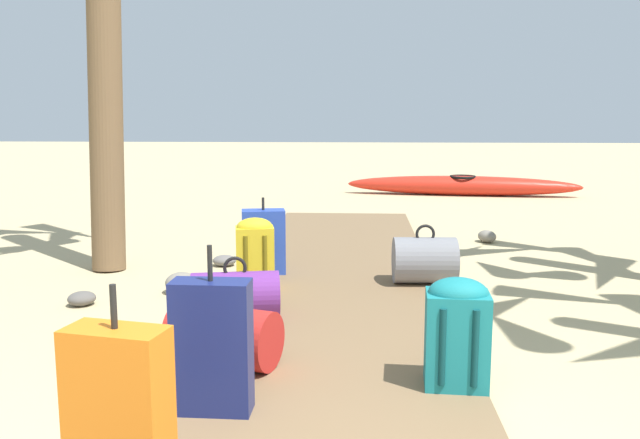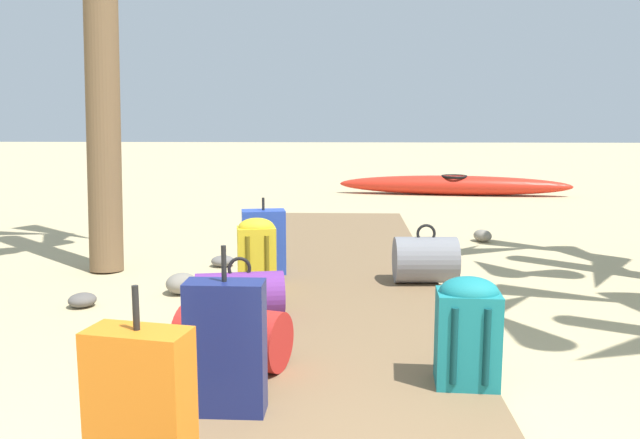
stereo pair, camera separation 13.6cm
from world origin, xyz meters
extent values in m
plane|color=tan|center=(0.00, 3.14, 0.00)|extent=(60.00, 60.00, 0.00)
cube|color=brown|center=(0.00, 3.93, 0.04)|extent=(1.70, 7.85, 0.08)
cube|color=#2847B7|center=(-0.66, 4.20, 0.36)|extent=(0.41, 0.28, 0.57)
cylinder|color=black|center=(-0.66, 4.20, 0.71)|extent=(0.02, 0.02, 0.11)
cube|color=navy|center=(-0.51, 1.40, 0.40)|extent=(0.37, 0.18, 0.64)
cylinder|color=black|center=(-0.51, 1.40, 0.81)|extent=(0.02, 0.02, 0.17)
cube|color=#197A7F|center=(0.70, 1.78, 0.33)|extent=(0.34, 0.27, 0.50)
ellipsoid|color=#197A7F|center=(0.70, 1.78, 0.58)|extent=(0.32, 0.25, 0.16)
cylinder|color=#0C3D3F|center=(0.61, 1.66, 0.33)|extent=(0.04, 0.04, 0.40)
cylinder|color=#0C3D3F|center=(0.77, 1.65, 0.33)|extent=(0.04, 0.04, 0.40)
cylinder|color=#6B2D84|center=(-0.67, 2.88, 0.24)|extent=(0.66, 0.43, 0.32)
torus|color=black|center=(-0.67, 2.88, 0.43)|extent=(0.17, 0.05, 0.16)
cube|color=orange|center=(-0.69, 0.66, 0.41)|extent=(0.40, 0.25, 0.66)
cylinder|color=black|center=(-0.69, 0.66, 0.82)|extent=(0.02, 0.02, 0.16)
cube|color=gold|center=(-0.65, 3.66, 0.33)|extent=(0.34, 0.27, 0.51)
ellipsoid|color=gold|center=(-0.65, 3.66, 0.59)|extent=(0.32, 0.26, 0.15)
cylinder|color=#6D5E11|center=(-0.71, 3.54, 0.33)|extent=(0.04, 0.04, 0.41)
cylinder|color=#6D5E11|center=(-0.56, 3.57, 0.33)|extent=(0.04, 0.04, 0.41)
cylinder|color=slate|center=(0.74, 3.93, 0.27)|extent=(0.54, 0.41, 0.39)
torus|color=black|center=(0.74, 3.93, 0.50)|extent=(0.16, 0.03, 0.16)
cylinder|color=red|center=(-0.58, 2.00, 0.25)|extent=(0.68, 0.51, 0.34)
torus|color=black|center=(-0.58, 2.00, 0.45)|extent=(0.16, 0.07, 0.16)
cylinder|color=brown|center=(-2.22, 4.73, 2.19)|extent=(0.31, 0.65, 4.40)
ellipsoid|color=red|center=(2.09, 10.73, 0.18)|extent=(4.27, 0.98, 0.36)
torus|color=black|center=(2.09, 10.73, 0.34)|extent=(0.54, 0.54, 0.05)
ellipsoid|color=gray|center=(1.68, 6.18, 0.07)|extent=(0.27, 0.30, 0.14)
ellipsoid|color=slate|center=(-1.14, 4.80, 0.05)|extent=(0.26, 0.24, 0.11)
ellipsoid|color=gray|center=(-1.30, 3.78, 0.09)|extent=(0.35, 0.36, 0.17)
ellipsoid|color=#5B5651|center=(-1.99, 3.37, 0.06)|extent=(0.30, 0.30, 0.11)
camera|label=1|loc=(0.18, -1.58, 1.49)|focal=37.40mm
camera|label=2|loc=(0.04, -1.58, 1.49)|focal=37.40mm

